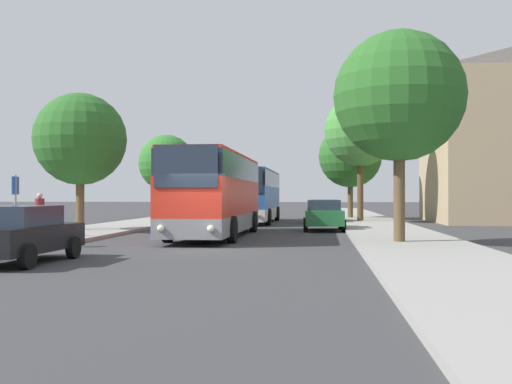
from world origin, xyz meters
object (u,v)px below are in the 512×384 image
object	(u,v)px
parked_car_right_near	(324,215)
tree_right_near	(360,131)
pedestrian_walking_back	(40,214)
parked_car_left_curb	(20,233)
bus_stop_sign	(15,201)
bus_middle	(255,195)
tree_right_mid	(350,156)
tree_left_far	(80,139)
tree_right_far	(399,97)
bus_front	(216,193)
tree_left_near	(167,163)
parked_car_right_far	(324,211)

from	to	relation	value
parked_car_right_near	tree_right_near	size ratio (longest dim) A/B	0.50
pedestrian_walking_back	tree_right_near	xyz separation A→B (m)	(13.63, 17.01, 4.97)
parked_car_left_curb	bus_stop_sign	world-z (taller)	bus_stop_sign
bus_middle	tree_right_mid	world-z (taller)	tree_right_mid
parked_car_right_near	pedestrian_walking_back	bearing A→B (deg)	33.17
tree_right_near	parked_car_left_curb	bearing A→B (deg)	-112.73
bus_stop_sign	tree_right_near	bearing A→B (deg)	58.11
tree_right_near	tree_right_mid	xyz separation A→B (m)	(-0.37, 5.53, -1.27)
parked_car_left_curb	tree_right_near	world-z (taller)	tree_right_near
parked_car_left_curb	tree_left_far	xyz separation A→B (m)	(-3.70, 12.82, 3.69)
pedestrian_walking_back	tree_right_far	world-z (taller)	tree_right_far
bus_front	tree_right_far	world-z (taller)	tree_right_far
tree_left_near	tree_right_near	world-z (taller)	tree_right_near
tree_right_near	tree_right_far	xyz separation A→B (m)	(0.15, -18.08, -0.73)
pedestrian_walking_back	tree_right_near	world-z (taller)	tree_right_near
bus_middle	tree_right_mid	bearing A→B (deg)	44.90
bus_middle	tree_left_near	world-z (taller)	tree_left_near
bus_middle	bus_stop_sign	world-z (taller)	bus_middle
bus_stop_sign	bus_front	bearing A→B (deg)	47.90
parked_car_left_curb	tree_left_far	size ratio (longest dim) A/B	0.63
bus_front	tree_right_near	bearing A→B (deg)	63.93
parked_car_right_near	tree_left_far	distance (m)	12.50
bus_middle	parked_car_left_curb	distance (m)	24.18
bus_front	bus_middle	xyz separation A→B (m)	(0.21, 13.35, -0.05)
pedestrian_walking_back	tree_right_near	size ratio (longest dim) A/B	0.21
tree_left_near	tree_right_near	xyz separation A→B (m)	(14.58, -6.31, 1.66)
parked_car_left_curb	tree_right_mid	world-z (taller)	tree_right_mid
tree_right_far	bus_middle	bearing A→B (deg)	112.17
parked_car_right_near	bus_front	bearing A→B (deg)	45.52
parked_car_right_far	bus_stop_sign	world-z (taller)	bus_stop_sign
parked_car_right_near	tree_left_far	xyz separation A→B (m)	(-11.63, -2.74, 3.66)
tree_left_near	tree_right_near	bearing A→B (deg)	-23.41
tree_right_near	parked_car_right_far	bearing A→B (deg)	-159.81
tree_right_near	tree_right_far	distance (m)	18.09
bus_front	tree_left_near	xyz separation A→B (m)	(-7.51, 20.53, 2.47)
bus_middle	parked_car_left_curb	bearing A→B (deg)	-98.07
tree_left_near	tree_right_far	size ratio (longest dim) A/B	0.86
tree_left_far	tree_right_near	size ratio (longest dim) A/B	0.80
parked_car_right_far	pedestrian_walking_back	world-z (taller)	pedestrian_walking_back
bus_stop_sign	tree_right_far	bearing A→B (deg)	10.73
parked_car_right_far	tree_right_near	bearing A→B (deg)	-157.31
tree_left_near	tree_right_far	distance (m)	28.51
parked_car_right_far	tree_right_mid	distance (m)	7.77
bus_middle	tree_left_far	distance (m)	13.48
bus_middle	tree_right_mid	xyz separation A→B (m)	(6.49, 6.40, 2.90)
parked_car_right_far	bus_middle	bearing A→B (deg)	2.56
parked_car_right_far	tree_left_near	xyz separation A→B (m)	(-12.24, 7.18, 3.55)
tree_left_far	tree_right_near	xyz separation A→B (m)	(14.07, 11.95, 1.53)
bus_front	tree_right_mid	xyz separation A→B (m)	(6.70, 19.75, 2.85)
parked_car_left_curb	tree_right_mid	bearing A→B (deg)	73.06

